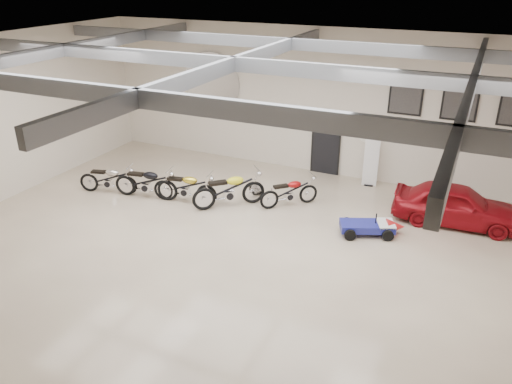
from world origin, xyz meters
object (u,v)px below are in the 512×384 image
at_px(motorcycle_black, 146,182).
at_px(go_kart, 373,224).
at_px(motorcycle_gold, 185,186).
at_px(motorcycle_yellow, 229,189).
at_px(motorcycle_silver, 108,179).
at_px(motorcycle_red, 289,191).
at_px(banner_stand, 371,161).
at_px(vintage_car, 456,204).

distance_m(motorcycle_black, go_kart, 7.11).
xyz_separation_m(motorcycle_gold, motorcycle_yellow, (1.39, 0.29, 0.05)).
height_order(motorcycle_black, motorcycle_gold, motorcycle_black).
distance_m(motorcycle_silver, motorcycle_yellow, 4.10).
xyz_separation_m(motorcycle_gold, motorcycle_red, (3.04, 1.11, -0.05)).
distance_m(motorcycle_black, motorcycle_gold, 1.32).
height_order(banner_stand, motorcycle_silver, banner_stand).
bearing_deg(motorcycle_red, banner_stand, 9.79).
bearing_deg(motorcycle_gold, banner_stand, 26.21).
bearing_deg(motorcycle_gold, motorcycle_red, 9.28).
relative_size(motorcycle_red, go_kart, 1.03).
distance_m(banner_stand, motorcycle_black, 7.37).
distance_m(motorcycle_red, vintage_car, 4.81).
bearing_deg(go_kart, motorcycle_red, 142.23).
bearing_deg(vintage_car, motorcycle_gold, 101.19).
xyz_separation_m(motorcycle_silver, motorcycle_black, (1.35, 0.20, 0.05)).
bearing_deg(motorcycle_black, motorcycle_silver, 179.02).
distance_m(motorcycle_silver, motorcycle_gold, 2.68).
relative_size(motorcycle_silver, motorcycle_gold, 0.94).
bearing_deg(motorcycle_black, motorcycle_gold, 1.30).
relative_size(motorcycle_gold, motorcycle_yellow, 0.91).
relative_size(go_kart, vintage_car, 0.52).
height_order(motorcycle_black, vintage_car, vintage_car).
relative_size(motorcycle_yellow, motorcycle_red, 1.21).
height_order(banner_stand, vintage_car, banner_stand).
xyz_separation_m(banner_stand, vintage_car, (2.84, -1.68, -0.30)).
height_order(motorcycle_silver, go_kart, motorcycle_silver).
xyz_separation_m(motorcycle_black, go_kart, (7.08, 0.63, -0.22)).
bearing_deg(motorcycle_red, motorcycle_black, 153.02).
xyz_separation_m(motorcycle_silver, motorcycle_yellow, (4.03, 0.73, 0.08)).
xyz_separation_m(banner_stand, motorcycle_gold, (-4.92, -3.71, -0.36)).
distance_m(motorcycle_gold, motorcycle_yellow, 1.42).
bearing_deg(motorcycle_black, banner_stand, 23.18).
bearing_deg(banner_stand, motorcycle_yellow, -142.89).
bearing_deg(vintage_car, motorcycle_red, 97.56).
distance_m(motorcycle_gold, vintage_car, 8.02).
distance_m(banner_stand, go_kart, 3.48).
bearing_deg(motorcycle_silver, motorcycle_yellow, -5.10).
height_order(motorcycle_gold, motorcycle_yellow, motorcycle_yellow).
bearing_deg(go_kart, motorcycle_gold, 160.81).
distance_m(motorcycle_gold, go_kart, 5.80).
relative_size(motorcycle_black, motorcycle_yellow, 0.94).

